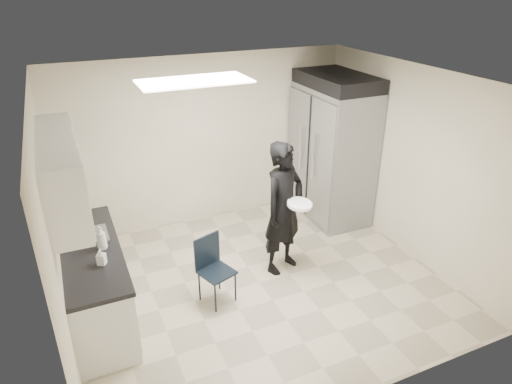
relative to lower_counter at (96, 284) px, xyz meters
name	(u,v)px	position (x,y,z in m)	size (l,w,h in m)	color
floor	(259,283)	(1.95, -0.20, -0.43)	(4.50, 4.50, 0.00)	#BEB095
ceiling	(260,81)	(1.95, -0.20, 2.17)	(4.50, 4.50, 0.00)	silver
back_wall	(206,141)	(1.95, 1.80, 0.87)	(4.50, 4.50, 0.00)	beige
left_wall	(53,232)	(-0.30, -0.20, 0.87)	(4.00, 4.00, 0.00)	beige
right_wall	(411,163)	(4.20, -0.20, 0.87)	(4.00, 4.00, 0.00)	beige
ceiling_panel	(194,81)	(1.35, 0.20, 2.14)	(1.20, 0.60, 0.02)	white
lower_counter	(96,284)	(0.00, 0.00, 0.00)	(0.60, 1.90, 0.86)	silver
countertop	(90,250)	(0.00, 0.00, 0.46)	(0.64, 1.95, 0.05)	black
sink	(89,240)	(0.02, 0.25, 0.44)	(0.42, 0.40, 0.14)	gray
faucet	(68,233)	(-0.18, 0.25, 0.59)	(0.02, 0.02, 0.24)	silver
upper_cabinets	(62,173)	(-0.13, 0.00, 1.40)	(0.35, 1.80, 0.75)	silver
towel_dispenser	(54,156)	(-0.19, 1.15, 1.19)	(0.22, 0.30, 0.35)	black
notice_sticker_left	(55,234)	(-0.29, -0.10, 0.79)	(0.00, 0.12, 0.07)	yellow
notice_sticker_right	(55,228)	(-0.29, 0.10, 0.75)	(0.00, 0.12, 0.07)	yellow
commercial_fridge	(332,154)	(3.78, 1.07, 0.62)	(0.80, 1.35, 2.10)	gray
fridge_compressor	(338,81)	(3.78, 1.07, 1.77)	(0.80, 1.35, 0.20)	black
folding_chair	(217,272)	(1.34, -0.31, -0.02)	(0.36, 0.36, 0.82)	black
man_tuxedo	(284,209)	(2.38, 0.00, 0.46)	(0.66, 0.44, 1.79)	black
bucket_lid	(300,204)	(2.48, -0.23, 0.61)	(0.31, 0.31, 0.04)	silver
soap_bottle_a	(101,238)	(0.14, -0.06, 0.62)	(0.11, 0.11, 0.28)	silver
soap_bottle_b	(101,257)	(0.09, -0.36, 0.57)	(0.08, 0.08, 0.18)	silver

